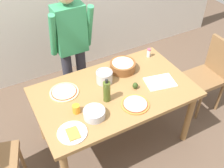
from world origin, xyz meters
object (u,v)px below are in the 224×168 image
(mixing_bowl_steel, at_px, (94,114))
(olive_oil_bottle, at_px, (107,91))
(popcorn_bowl, at_px, (123,66))
(cutting_board_white, at_px, (160,82))
(plate_with_slice, at_px, (72,133))
(pizza_cooked_on_tray, at_px, (135,104))
(salt_shaker, at_px, (149,53))
(dining_table, at_px, (114,97))
(steel_pot, at_px, (104,77))
(chair_wooden_right, at_px, (210,72))
(avocado, at_px, (135,86))
(person_cook, at_px, (72,44))
(cup_orange, at_px, (76,109))
(pizza_raw_on_board, at_px, (64,92))

(mixing_bowl_steel, height_order, olive_oil_bottle, olive_oil_bottle)
(popcorn_bowl, relative_size, cutting_board_white, 0.93)
(plate_with_slice, bearing_deg, olive_oil_bottle, 26.59)
(pizza_cooked_on_tray, distance_m, salt_shaker, 0.83)
(dining_table, bearing_deg, mixing_bowl_steel, -145.97)
(steel_pot, xyz_separation_m, cutting_board_white, (0.50, -0.29, -0.06))
(pizza_cooked_on_tray, bearing_deg, plate_with_slice, -176.78)
(cutting_board_white, bearing_deg, chair_wooden_right, 4.44)
(mixing_bowl_steel, relative_size, avocado, 2.86)
(person_cook, relative_size, plate_with_slice, 6.23)
(mixing_bowl_steel, distance_m, steel_pot, 0.50)
(popcorn_bowl, distance_m, mixing_bowl_steel, 0.75)
(cutting_board_white, bearing_deg, salt_shaker, 70.11)
(chair_wooden_right, xyz_separation_m, salt_shaker, (-0.68, 0.39, 0.27))
(cup_orange, bearing_deg, person_cook, 69.91)
(pizza_cooked_on_tray, xyz_separation_m, steel_pot, (-0.10, 0.45, 0.06))
(cutting_board_white, bearing_deg, popcorn_bowl, 122.27)
(popcorn_bowl, relative_size, salt_shaker, 2.64)
(pizza_cooked_on_tray, bearing_deg, pizza_raw_on_board, 137.83)
(person_cook, relative_size, steel_pot, 9.34)
(dining_table, xyz_separation_m, mixing_bowl_steel, (-0.33, -0.22, 0.13))
(dining_table, bearing_deg, cutting_board_white, -13.77)
(pizza_cooked_on_tray, height_order, plate_with_slice, plate_with_slice)
(person_cook, xyz_separation_m, mixing_bowl_steel, (-0.19, -0.98, -0.14))
(salt_shaker, relative_size, avocado, 1.51)
(pizza_raw_on_board, relative_size, cutting_board_white, 0.97)
(dining_table, bearing_deg, pizza_cooked_on_tray, -74.10)
(pizza_cooked_on_tray, bearing_deg, steel_pot, 102.72)
(plate_with_slice, relative_size, avocado, 3.71)
(cutting_board_white, bearing_deg, cup_orange, 178.49)
(mixing_bowl_steel, bearing_deg, avocado, 16.15)
(chair_wooden_right, height_order, avocado, chair_wooden_right)
(dining_table, height_order, steel_pot, steel_pot)
(cutting_board_white, bearing_deg, steel_pot, 149.97)
(cup_orange, bearing_deg, pizza_cooked_on_tray, -18.70)
(chair_wooden_right, height_order, cutting_board_white, chair_wooden_right)
(olive_oil_bottle, height_order, avocado, olive_oil_bottle)
(salt_shaker, bearing_deg, chair_wooden_right, -29.66)
(popcorn_bowl, bearing_deg, salt_shaker, 11.18)
(olive_oil_bottle, distance_m, cup_orange, 0.33)
(mixing_bowl_steel, bearing_deg, olive_oil_bottle, 34.69)
(dining_table, distance_m, cutting_board_white, 0.50)
(dining_table, distance_m, cup_orange, 0.48)
(pizza_cooked_on_tray, bearing_deg, olive_oil_bottle, 137.69)
(dining_table, xyz_separation_m, steel_pot, (-0.02, 0.17, 0.16))
(mixing_bowl_steel, height_order, avocado, mixing_bowl_steel)
(pizza_cooked_on_tray, bearing_deg, salt_shaker, 46.95)
(pizza_cooked_on_tray, relative_size, salt_shaker, 2.57)
(pizza_raw_on_board, distance_m, salt_shaker, 1.11)
(popcorn_bowl, bearing_deg, avocado, -97.26)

